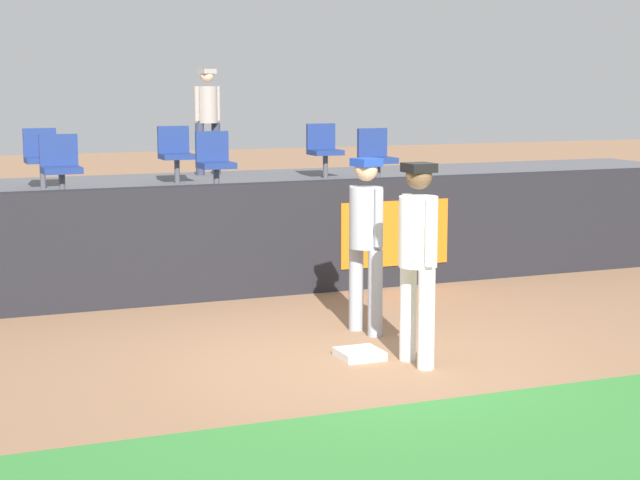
# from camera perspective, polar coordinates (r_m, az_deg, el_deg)

# --- Properties ---
(ground_plane) EXTENTS (60.00, 60.00, 0.00)m
(ground_plane) POSITION_cam_1_polar(r_m,az_deg,el_deg) (10.02, 2.67, -6.58)
(ground_plane) COLOR #936B4C
(grass_foreground_strip) EXTENTS (18.00, 2.80, 0.01)m
(grass_foreground_strip) POSITION_cam_1_polar(r_m,az_deg,el_deg) (7.76, 11.27, -11.30)
(grass_foreground_strip) COLOR #388438
(grass_foreground_strip) RESTS_ON ground_plane
(first_base) EXTENTS (0.40, 0.40, 0.08)m
(first_base) POSITION_cam_1_polar(r_m,az_deg,el_deg) (10.15, 2.14, -6.15)
(first_base) COLOR white
(first_base) RESTS_ON ground_plane
(player_fielder_home) EXTENTS (0.37, 0.59, 1.88)m
(player_fielder_home) POSITION_cam_1_polar(r_m,az_deg,el_deg) (9.75, 5.30, -0.50)
(player_fielder_home) COLOR white
(player_fielder_home) RESTS_ON ground_plane
(player_runner_visitor) EXTENTS (0.42, 0.50, 1.83)m
(player_runner_visitor) POSITION_cam_1_polar(r_m,az_deg,el_deg) (10.95, 2.49, 0.40)
(player_runner_visitor) COLOR #9EA3AD
(player_runner_visitor) RESTS_ON ground_plane
(field_wall) EXTENTS (18.00, 0.26, 1.39)m
(field_wall) POSITION_cam_1_polar(r_m,az_deg,el_deg) (12.90, -3.45, -0.00)
(field_wall) COLOR black
(field_wall) RESTS_ON ground_plane
(bleacher_platform) EXTENTS (18.00, 4.80, 1.11)m
(bleacher_platform) POSITION_cam_1_polar(r_m,az_deg,el_deg) (15.35, -6.56, 0.81)
(bleacher_platform) COLOR #59595E
(bleacher_platform) RESTS_ON ground_plane
(seat_back_left) EXTENTS (0.46, 0.44, 0.84)m
(seat_back_left) POSITION_cam_1_polar(r_m,az_deg,el_deg) (15.49, -14.80, 4.47)
(seat_back_left) COLOR #4C4C51
(seat_back_left) RESTS_ON bleacher_platform
(seat_back_right) EXTENTS (0.47, 0.44, 0.84)m
(seat_back_right) POSITION_cam_1_polar(r_m,az_deg,el_deg) (16.61, 0.20, 5.02)
(seat_back_right) COLOR #4C4C51
(seat_back_right) RESTS_ON bleacher_platform
(seat_front_right) EXTENTS (0.45, 0.44, 0.84)m
(seat_front_right) POSITION_cam_1_polar(r_m,az_deg,el_deg) (14.98, 3.02, 4.61)
(seat_front_right) COLOR #4C4C51
(seat_front_right) RESTS_ON bleacher_platform
(seat_front_left) EXTENTS (0.48, 0.44, 0.84)m
(seat_front_left) POSITION_cam_1_polar(r_m,az_deg,el_deg) (13.71, -13.82, 4.01)
(seat_front_left) COLOR #4C4C51
(seat_front_left) RESTS_ON bleacher_platform
(seat_back_center) EXTENTS (0.47, 0.44, 0.84)m
(seat_back_center) POSITION_cam_1_polar(r_m,az_deg,el_deg) (15.86, -7.80, 4.77)
(seat_back_center) COLOR #4C4C51
(seat_back_center) RESTS_ON bleacher_platform
(seat_front_center) EXTENTS (0.45, 0.44, 0.84)m
(seat_front_center) POSITION_cam_1_polar(r_m,az_deg,el_deg) (14.14, -5.70, 4.34)
(seat_front_center) COLOR #4C4C51
(seat_front_center) RESTS_ON bleacher_platform
(spectator_hooded) EXTENTS (0.46, 0.39, 1.69)m
(spectator_hooded) POSITION_cam_1_polar(r_m,az_deg,el_deg) (17.19, -6.09, 6.79)
(spectator_hooded) COLOR #33384C
(spectator_hooded) RESTS_ON bleacher_platform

